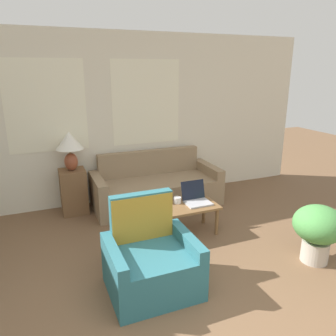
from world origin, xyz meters
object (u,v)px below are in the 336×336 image
at_px(laptop, 196,198).
at_px(potted_plant, 318,228).
at_px(cup_yellow, 153,204).
at_px(table_lamp, 70,145).
at_px(coffee_table, 182,210).
at_px(snack_bowl, 161,208).
at_px(armchair, 150,263).
at_px(cup_navy, 177,200).
at_px(couch, 155,188).

bearing_deg(laptop, potted_plant, -53.27).
bearing_deg(cup_yellow, potted_plant, -40.11).
distance_m(table_lamp, cup_yellow, 1.52).
distance_m(coffee_table, laptop, 0.26).
relative_size(laptop, snack_bowl, 1.89).
xyz_separation_m(coffee_table, snack_bowl, (-0.28, -0.02, 0.08)).
height_order(armchair, cup_navy, armchair).
bearing_deg(potted_plant, coffee_table, 134.67).
relative_size(cup_navy, cup_yellow, 1.05).
height_order(armchair, snack_bowl, armchair).
distance_m(table_lamp, potted_plant, 3.35).
bearing_deg(snack_bowl, laptop, 8.67).
xyz_separation_m(table_lamp, snack_bowl, (0.90, -1.25, -0.61)).
bearing_deg(armchair, laptop, 43.71).
relative_size(laptop, potted_plant, 0.50).
relative_size(coffee_table, laptop, 2.87).
height_order(cup_yellow, snack_bowl, cup_yellow).
xyz_separation_m(couch, cup_navy, (-0.05, -0.96, 0.17)).
bearing_deg(laptop, cup_navy, 163.59).
distance_m(laptop, potted_plant, 1.47).
relative_size(armchair, cup_yellow, 9.71).
bearing_deg(cup_yellow, laptop, -5.08).
xyz_separation_m(laptop, cup_yellow, (-0.58, 0.05, -0.01)).
bearing_deg(potted_plant, cup_yellow, 139.89).
xyz_separation_m(armchair, snack_bowl, (0.44, 0.83, 0.16)).
distance_m(armchair, coffee_table, 1.12).
xyz_separation_m(couch, cup_yellow, (-0.40, -0.98, 0.18)).
distance_m(laptop, cup_navy, 0.25).
bearing_deg(snack_bowl, cup_navy, 27.84).
xyz_separation_m(laptop, snack_bowl, (-0.52, -0.08, -0.02)).
bearing_deg(coffee_table, laptop, 13.43).
xyz_separation_m(armchair, coffee_table, (0.72, 0.86, 0.07)).
distance_m(coffee_table, potted_plant, 1.58).
xyz_separation_m(coffee_table, cup_yellow, (-0.35, 0.11, 0.10)).
xyz_separation_m(couch, snack_bowl, (-0.33, -1.11, 0.17)).
bearing_deg(laptop, table_lamp, 140.37).
bearing_deg(cup_navy, laptop, -16.41).
height_order(snack_bowl, potted_plant, potted_plant).
relative_size(armchair, coffee_table, 0.95).
distance_m(coffee_table, snack_bowl, 0.30).
xyz_separation_m(cup_navy, cup_yellow, (-0.35, -0.02, 0.01)).
bearing_deg(armchair, couch, 68.49).
distance_m(couch, cup_navy, 0.98).
bearing_deg(coffee_table, couch, 87.61).
height_order(table_lamp, coffee_table, table_lamp).
bearing_deg(laptop, armchair, -136.29).
xyz_separation_m(table_lamp, coffee_table, (1.18, -1.23, -0.69)).
distance_m(snack_bowl, potted_plant, 1.78).
bearing_deg(coffee_table, cup_navy, 91.95).
bearing_deg(cup_yellow, table_lamp, 126.67).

